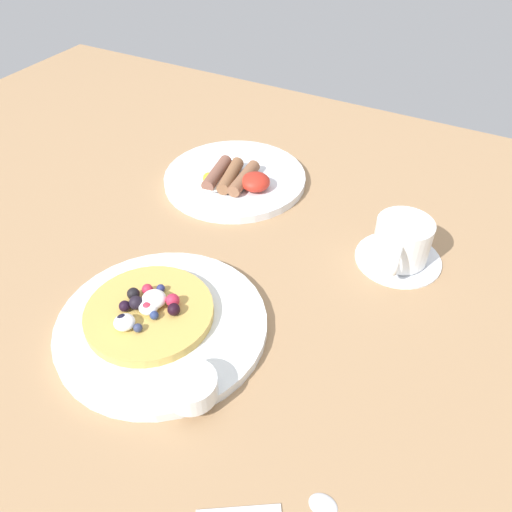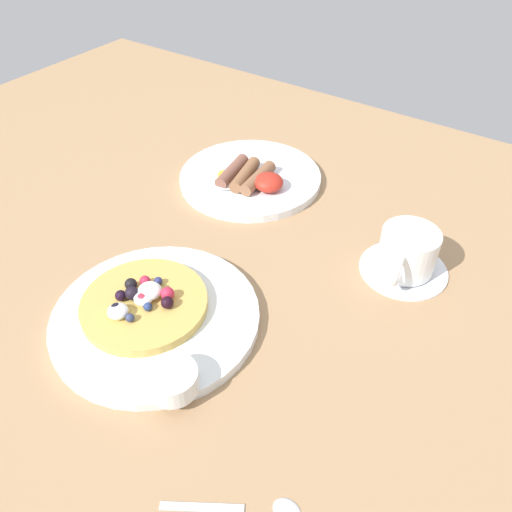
# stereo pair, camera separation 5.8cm
# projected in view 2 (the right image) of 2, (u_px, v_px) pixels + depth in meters

# --- Properties ---
(ground_plane) EXTENTS (1.70, 1.14, 0.03)m
(ground_plane) POSITION_uv_depth(u_px,v_px,m) (252.00, 270.00, 0.76)
(ground_plane) COLOR #A07B55
(pancake_plate) EXTENTS (0.26, 0.26, 0.01)m
(pancake_plate) POSITION_uv_depth(u_px,v_px,m) (156.00, 317.00, 0.66)
(pancake_plate) COLOR white
(pancake_plate) RESTS_ON ground_plane
(pancake_with_berries) EXTENTS (0.16, 0.16, 0.03)m
(pancake_with_berries) POSITION_uv_depth(u_px,v_px,m) (144.00, 303.00, 0.66)
(pancake_with_berries) COLOR tan
(pancake_with_berries) RESTS_ON pancake_plate
(syrup_ramekin) EXTENTS (0.06, 0.06, 0.03)m
(syrup_ramekin) POSITION_uv_depth(u_px,v_px,m) (172.00, 380.00, 0.56)
(syrup_ramekin) COLOR white
(syrup_ramekin) RESTS_ON pancake_plate
(breakfast_plate) EXTENTS (0.25, 0.25, 0.01)m
(breakfast_plate) POSITION_uv_depth(u_px,v_px,m) (250.00, 178.00, 0.91)
(breakfast_plate) COLOR white
(breakfast_plate) RESTS_ON ground_plane
(fried_breakfast) EXTENTS (0.14, 0.10, 0.03)m
(fried_breakfast) POSITION_uv_depth(u_px,v_px,m) (248.00, 177.00, 0.88)
(fried_breakfast) COLOR brown
(fried_breakfast) RESTS_ON breakfast_plate
(coffee_saucer) EXTENTS (0.12, 0.12, 0.01)m
(coffee_saucer) POSITION_uv_depth(u_px,v_px,m) (403.00, 269.00, 0.74)
(coffee_saucer) COLOR white
(coffee_saucer) RESTS_ON ground_plane
(coffee_cup) EXTENTS (0.08, 0.11, 0.06)m
(coffee_cup) POSITION_uv_depth(u_px,v_px,m) (408.00, 251.00, 0.71)
(coffee_cup) COLOR white
(coffee_cup) RESTS_ON coffee_saucer
(teaspoon) EXTENTS (0.12, 0.08, 0.01)m
(teaspoon) POSITION_uv_depth(u_px,v_px,m) (258.00, 509.00, 0.49)
(teaspoon) COLOR silver
(teaspoon) RESTS_ON ground_plane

